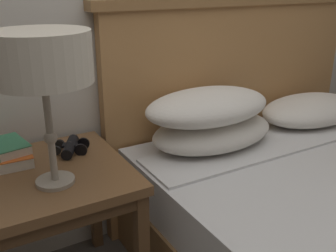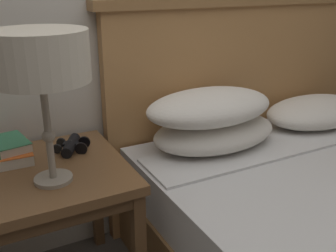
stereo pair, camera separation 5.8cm
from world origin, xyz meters
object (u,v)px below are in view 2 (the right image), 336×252
(table_lamp, at_px, (40,60))
(book_stacked_on_top, at_px, (8,144))
(nightstand, at_px, (47,188))
(binoculars_pair, at_px, (71,145))
(book_on_nightstand, at_px, (11,154))

(table_lamp, xyz_separation_m, book_stacked_on_top, (-0.11, 0.25, -0.36))
(nightstand, bearing_deg, table_lamp, -84.51)
(nightstand, height_order, table_lamp, table_lamp)
(nightstand, bearing_deg, book_stacked_on_top, 123.43)
(book_stacked_on_top, relative_size, binoculars_pair, 1.20)
(table_lamp, height_order, book_stacked_on_top, table_lamp)
(table_lamp, bearing_deg, book_stacked_on_top, 113.29)
(book_on_nightstand, bearing_deg, nightstand, -56.63)
(book_on_nightstand, distance_m, binoculars_pair, 0.23)
(book_stacked_on_top, bearing_deg, binoculars_pair, -8.27)
(nightstand, xyz_separation_m, binoculars_pair, (0.13, 0.12, 0.10))
(book_on_nightstand, height_order, book_stacked_on_top, book_stacked_on_top)
(nightstand, distance_m, book_on_nightstand, 0.20)
(nightstand, relative_size, table_lamp, 1.15)
(nightstand, height_order, book_on_nightstand, book_on_nightstand)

